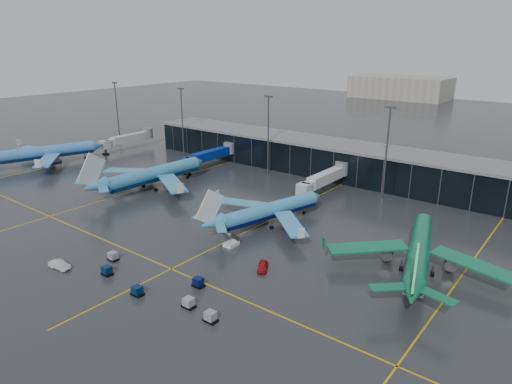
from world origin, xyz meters
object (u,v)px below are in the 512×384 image
Objects in this scene: airliner_aer_lingus at (421,239)px; service_van_white at (60,265)px; airliner_arkefly at (154,166)px; airliner_klm_near at (271,201)px; baggage_carts at (156,285)px; service_van_red at (263,266)px; airliner_klm_west at (45,145)px; mobile_airstair at (231,242)px.

airliner_aer_lingus is 8.56× the size of service_van_white.
airliner_arkefly is 1.18× the size of airliner_klm_near.
airliner_arkefly reaches higher than baggage_carts.
airliner_aer_lingus is at bearing -60.88° from service_van_white.
airliner_arkefly is at bearing 129.07° from service_van_red.
airliner_klm_west is 1.02× the size of airliner_arkefly.
service_van_red is (10.48, 17.31, -0.00)m from baggage_carts.
airliner_arkefly is 52.02m from service_van_white.
service_van_white is at bearing -58.07° from airliner_arkefly.
airliner_aer_lingus reaches higher than service_van_white.
airliner_aer_lingus reaches higher than airliner_klm_near.
service_van_red is at bearing -43.28° from airliner_klm_near.
service_van_white is (25.36, -45.03, -5.97)m from airliner_arkefly.
airliner_arkefly is 44.18m from airliner_klm_near.
airliner_arkefly is 60.74m from service_van_red.
service_van_red is 39.23m from service_van_white.
service_van_white is (-20.73, -6.44, 0.03)m from baggage_carts.
mobile_airstair is at bearing 11.16° from airliner_klm_west.
airliner_klm_near is 7.77× the size of service_van_white.
mobile_airstair is at bearing -18.00° from airliner_arkefly.
airliner_arkefly is 9.88× the size of service_van_red.
baggage_carts is 7.22× the size of service_van_red.
airliner_klm_west is 1.40× the size of baggage_carts.
airliner_klm_west is 97.43m from mobile_airstair.
airliner_klm_west reaches higher than airliner_aer_lingus.
airliner_klm_near is 8.39× the size of service_van_red.
service_van_red is at bearing -61.55° from service_van_white.
airliner_arkefly is 1.37× the size of baggage_carts.
airliner_aer_lingus is 30.41m from service_van_red.
baggage_carts is at bearing -72.71° from airliner_klm_near.
service_van_red is (-23.29, -18.74, -5.57)m from airliner_aer_lingus.
airliner_klm_near is 0.91× the size of airliner_aer_lingus.
baggage_carts is at bearing -151.52° from service_van_red.
airliner_arkefly is at bearing 20.57° from service_van_white.
service_van_white is at bearing -157.93° from airliner_aer_lingus.
airliner_arkefly reaches higher than airliner_aer_lingus.
airliner_klm_west is 1.09× the size of airliner_aer_lingus.
airliner_aer_lingus reaches higher than service_van_red.
airliner_klm_near is at bearing 90.17° from mobile_airstair.
airliner_klm_west reaches higher than baggage_carts.
mobile_airstair is at bearing -173.87° from airliner_aer_lingus.
airliner_klm_near is at bearing 20.05° from airliner_klm_west.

